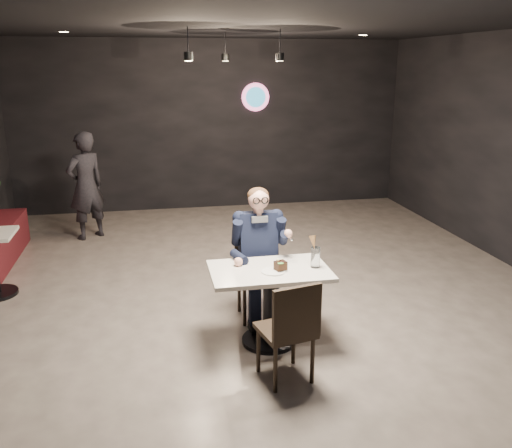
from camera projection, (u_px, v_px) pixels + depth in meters
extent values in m
plane|color=gray|center=(262.00, 308.00, 5.94)|extent=(9.00, 9.00, 0.00)
cube|color=black|center=(231.00, 39.00, 7.01)|extent=(1.40, 1.20, 0.36)
cube|color=beige|center=(269.00, 306.00, 5.11)|extent=(1.10, 0.70, 0.75)
cube|color=black|center=(258.00, 276.00, 5.60)|extent=(0.42, 0.46, 0.92)
cube|color=black|center=(285.00, 328.00, 4.50)|extent=(0.51, 0.54, 0.92)
cube|color=black|center=(258.00, 253.00, 5.53)|extent=(0.60, 0.80, 1.44)
cylinder|color=white|center=(273.00, 271.00, 4.93)|extent=(0.22, 0.22, 0.01)
cube|color=black|center=(281.00, 266.00, 4.94)|extent=(0.12, 0.11, 0.07)
ellipsoid|color=#318A2D|center=(281.00, 263.00, 4.89)|extent=(0.06, 0.04, 0.01)
cylinder|color=silver|center=(315.00, 257.00, 5.02)|extent=(0.09, 0.09, 0.19)
cone|color=#B87C4B|center=(313.00, 243.00, 4.97)|extent=(0.08, 0.08, 0.13)
imported|color=black|center=(86.00, 186.00, 8.13)|extent=(0.71, 0.67, 1.63)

